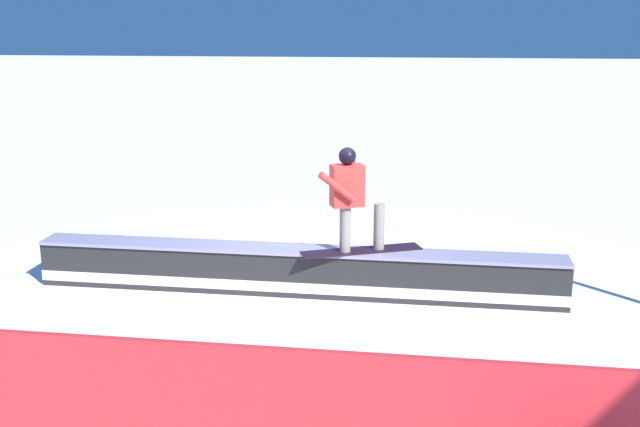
# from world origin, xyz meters

# --- Properties ---
(ground_plane) EXTENTS (120.00, 120.00, 0.00)m
(ground_plane) POSITION_xyz_m (0.00, 0.00, 0.00)
(ground_plane) COLOR white
(grind_box) EXTENTS (6.95, 0.69, 0.62)m
(grind_box) POSITION_xyz_m (0.00, 0.00, 0.28)
(grind_box) COLOR black
(grind_box) RESTS_ON ground_plane
(snowboarder) EXTENTS (1.57, 0.85, 1.36)m
(snowboarder) POSITION_xyz_m (-0.72, 0.08, 1.34)
(snowboarder) COLOR black
(snowboarder) RESTS_ON grind_box
(safety_fence) EXTENTS (11.55, 0.42, 1.01)m
(safety_fence) POSITION_xyz_m (0.00, 3.86, 0.50)
(safety_fence) COLOR red
(safety_fence) RESTS_ON ground_plane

